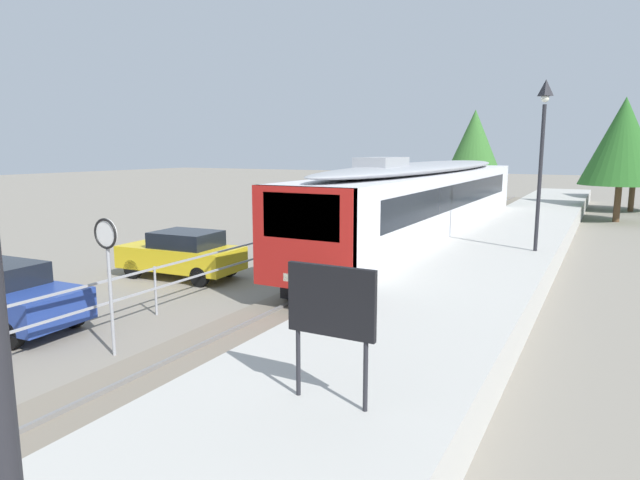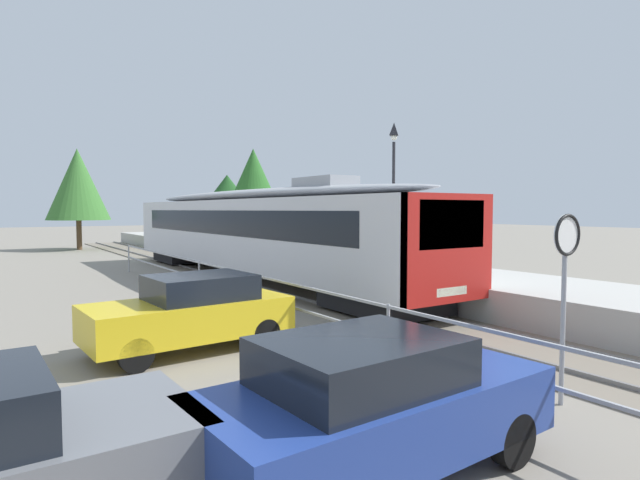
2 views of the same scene
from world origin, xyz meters
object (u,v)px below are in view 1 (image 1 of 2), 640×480
object	(u,v)px
speed_limit_sign	(107,252)
commuter_train	(428,198)
platform_notice_board	(331,306)
parked_hatchback_blue	(1,296)
platform_lamp_mid_platform	(543,133)
parked_hatchback_yellow	(182,254)

from	to	relation	value
speed_limit_sign	commuter_train	bearing A→B (deg)	81.83
platform_notice_board	speed_limit_sign	size ratio (longest dim) A/B	0.64
speed_limit_sign	parked_hatchback_blue	world-z (taller)	speed_limit_sign
platform_lamp_mid_platform	parked_hatchback_yellow	xyz separation A→B (m)	(-10.12, -5.29, -3.83)
commuter_train	parked_hatchback_blue	bearing A→B (deg)	-111.43
speed_limit_sign	parked_hatchback_blue	xyz separation A→B (m)	(-3.59, -0.02, -1.33)
speed_limit_sign	parked_hatchback_yellow	distance (m)	6.97
parked_hatchback_yellow	speed_limit_sign	bearing A→B (deg)	-59.47
parked_hatchback_blue	speed_limit_sign	bearing A→B (deg)	0.31
commuter_train	parked_hatchback_blue	xyz separation A→B (m)	(-5.66, -14.41, -1.36)
parked_hatchback_yellow	parked_hatchback_blue	bearing A→B (deg)	-91.08
platform_notice_board	parked_hatchback_yellow	world-z (taller)	platform_notice_board
commuter_train	speed_limit_sign	size ratio (longest dim) A/B	7.48
platform_lamp_mid_platform	platform_notice_board	world-z (taller)	platform_lamp_mid_platform
platform_lamp_mid_platform	parked_hatchback_yellow	distance (m)	12.04
platform_lamp_mid_platform	speed_limit_sign	xyz separation A→B (m)	(-6.64, -11.18, -2.50)
commuter_train	speed_limit_sign	bearing A→B (deg)	-98.17
commuter_train	parked_hatchback_blue	distance (m)	15.54
platform_notice_board	parked_hatchback_blue	world-z (taller)	platform_notice_board
commuter_train	platform_lamp_mid_platform	size ratio (longest dim) A/B	3.92
commuter_train	parked_hatchback_blue	world-z (taller)	commuter_train
parked_hatchback_yellow	platform_notice_board	bearing A→B (deg)	-38.73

